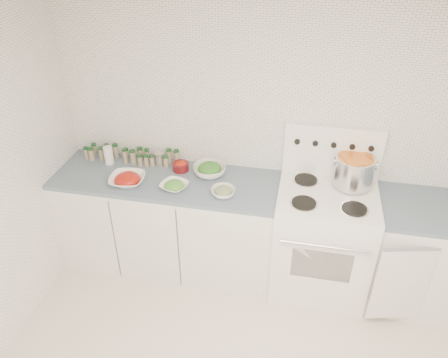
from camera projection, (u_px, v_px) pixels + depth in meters
room_walls at (243, 214)px, 2.09m from camera, size 3.54×3.04×2.52m
counter_left at (169, 222)px, 3.80m from camera, size 1.85×0.62×0.90m
stove at (322, 237)px, 3.56m from camera, size 0.76×0.70×1.36m
counter_right at (427, 255)px, 3.45m from camera, size 0.89×0.72×0.90m
stock_pot at (354, 170)px, 3.34m from camera, size 0.33×0.30×0.23m
bowl_tomato at (127, 179)px, 3.47m from camera, size 0.31×0.31×0.09m
bowl_snowpea at (174, 186)px, 3.41m from camera, size 0.26×0.26×0.07m
bowl_broccoli at (210, 170)px, 3.58m from camera, size 0.33×0.33×0.11m
bowl_zucchini at (223, 192)px, 3.34m from camera, size 0.25×0.25×0.08m
bowl_pepper at (181, 166)px, 3.65m from camera, size 0.14×0.14×0.08m
salt_canister at (109, 155)px, 3.72m from camera, size 0.09×0.09×0.16m
tin_can at (160, 159)px, 3.72m from camera, size 0.10×0.10×0.11m
spice_cluster at (130, 155)px, 3.76m from camera, size 0.84×0.15×0.14m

